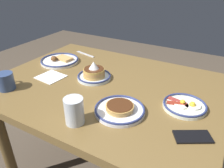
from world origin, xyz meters
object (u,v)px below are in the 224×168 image
object	(u,v)px
plate_far_side	(120,109)
cell_phone	(193,137)
plate_center_pancakes	(94,74)
coffee_mug	(6,81)
paper_napkin	(51,77)
plate_far_companion	(185,105)
fork_near	(85,54)
drinking_glass	(74,112)
plate_near_main	(60,60)

from	to	relation	value
plate_far_side	cell_phone	size ratio (longest dim) A/B	1.63
plate_center_pancakes	plate_far_side	bearing A→B (deg)	142.00
coffee_mug	paper_napkin	distance (m)	0.25
plate_far_companion	fork_near	size ratio (longest dim) A/B	1.12
coffee_mug	paper_napkin	world-z (taller)	coffee_mug
cell_phone	paper_napkin	world-z (taller)	cell_phone
cell_phone	plate_center_pancakes	bearing A→B (deg)	-51.19
paper_napkin	cell_phone	bearing A→B (deg)	172.00
plate_center_pancakes	fork_near	distance (m)	0.41
plate_center_pancakes	plate_far_companion	distance (m)	0.55
fork_near	coffee_mug	bearing A→B (deg)	84.25
drinking_glass	paper_napkin	distance (m)	0.49
plate_near_main	cell_phone	xyz separation A→B (m)	(-0.97, 0.33, -0.01)
cell_phone	paper_napkin	distance (m)	0.87
drinking_glass	fork_near	xyz separation A→B (m)	(0.44, -0.69, -0.05)
plate_far_side	paper_napkin	distance (m)	0.54
fork_near	cell_phone	bearing A→B (deg)	149.21
plate_far_companion	plate_far_side	bearing A→B (deg)	35.85
plate_far_companion	drinking_glass	world-z (taller)	drinking_glass
plate_center_pancakes	paper_napkin	world-z (taller)	plate_center_pancakes
coffee_mug	fork_near	world-z (taller)	coffee_mug
plate_center_pancakes	coffee_mug	world-z (taller)	plate_center_pancakes
plate_far_side	fork_near	bearing A→B (deg)	-42.63
drinking_glass	cell_phone	size ratio (longest dim) A/B	0.83
plate_near_main	paper_napkin	size ratio (longest dim) A/B	1.74
coffee_mug	fork_near	distance (m)	0.65
plate_far_companion	drinking_glass	distance (m)	0.52
coffee_mug	drinking_glass	bearing A→B (deg)	174.46
fork_near	plate_near_main	bearing A→B (deg)	71.90
plate_near_main	plate_far_side	distance (m)	0.72
paper_napkin	coffee_mug	bearing A→B (deg)	64.07
plate_far_side	coffee_mug	xyz separation A→B (m)	(0.64, 0.11, 0.03)
drinking_glass	fork_near	size ratio (longest dim) A/B	0.65
plate_far_companion	coffee_mug	bearing A→B (deg)	18.23
plate_center_pancakes	cell_phone	xyz separation A→B (m)	(-0.62, 0.24, -0.03)
plate_far_companion	paper_napkin	xyz separation A→B (m)	(0.79, 0.07, -0.01)
drinking_glass	plate_far_side	bearing A→B (deg)	-129.63
drinking_glass	cell_phone	distance (m)	0.49
plate_far_side	fork_near	size ratio (longest dim) A/B	1.28
cell_phone	drinking_glass	bearing A→B (deg)	-12.17
plate_far_side	coffee_mug	distance (m)	0.65
drinking_glass	cell_phone	xyz separation A→B (m)	(-0.46, -0.15, -0.05)
plate_center_pancakes	drinking_glass	distance (m)	0.42
fork_near	plate_far_side	bearing A→B (deg)	137.37
plate_center_pancakes	coffee_mug	xyz separation A→B (m)	(0.35, 0.34, 0.02)
plate_far_side	paper_napkin	bearing A→B (deg)	-11.85
plate_center_pancakes	cell_phone	size ratio (longest dim) A/B	1.40
plate_far_companion	paper_napkin	size ratio (longest dim) A/B	1.37
coffee_mug	cell_phone	distance (m)	0.98
plate_far_side	drinking_glass	world-z (taller)	drinking_glass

